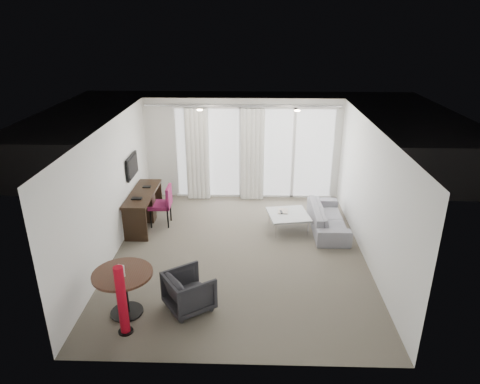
{
  "coord_description": "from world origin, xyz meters",
  "views": [
    {
      "loc": [
        0.24,
        -7.56,
        4.46
      ],
      "look_at": [
        0.0,
        0.6,
        1.1
      ],
      "focal_mm": 32.0,
      "sensor_mm": 36.0,
      "label": 1
    }
  ],
  "objects_px": {
    "round_table": "(125,293)",
    "coffee_table": "(288,222)",
    "rattan_chair_b": "(308,166)",
    "red_lamp": "(122,301)",
    "desk_chair": "(160,206)",
    "sofa": "(328,218)",
    "rattan_chair_a": "(273,166)",
    "desk": "(144,209)",
    "tub_armchair": "(189,291)"
  },
  "relations": [
    {
      "from": "red_lamp",
      "to": "tub_armchair",
      "type": "relative_size",
      "value": 1.62
    },
    {
      "from": "tub_armchair",
      "to": "coffee_table",
      "type": "distance_m",
      "value": 3.39
    },
    {
      "from": "red_lamp",
      "to": "sofa",
      "type": "bearing_deg",
      "value": 44.34
    },
    {
      "from": "desk",
      "to": "round_table",
      "type": "distance_m",
      "value": 3.2
    },
    {
      "from": "sofa",
      "to": "round_table",
      "type": "bearing_deg",
      "value": 129.62
    },
    {
      "from": "red_lamp",
      "to": "sofa",
      "type": "xyz_separation_m",
      "value": [
        3.62,
        3.54,
        -0.3
      ]
    },
    {
      "from": "desk",
      "to": "red_lamp",
      "type": "height_order",
      "value": "red_lamp"
    },
    {
      "from": "coffee_table",
      "to": "sofa",
      "type": "bearing_deg",
      "value": 3.82
    },
    {
      "from": "tub_armchair",
      "to": "rattan_chair_b",
      "type": "height_order",
      "value": "rattan_chair_b"
    },
    {
      "from": "rattan_chair_a",
      "to": "sofa",
      "type": "bearing_deg",
      "value": -85.58
    },
    {
      "from": "rattan_chair_a",
      "to": "rattan_chair_b",
      "type": "relative_size",
      "value": 1.07
    },
    {
      "from": "tub_armchair",
      "to": "sofa",
      "type": "height_order",
      "value": "tub_armchair"
    },
    {
      "from": "coffee_table",
      "to": "rattan_chair_b",
      "type": "distance_m",
      "value": 3.3
    },
    {
      "from": "sofa",
      "to": "red_lamp",
      "type": "bearing_deg",
      "value": 134.34
    },
    {
      "from": "round_table",
      "to": "coffee_table",
      "type": "height_order",
      "value": "round_table"
    },
    {
      "from": "round_table",
      "to": "tub_armchair",
      "type": "bearing_deg",
      "value": 9.16
    },
    {
      "from": "desk_chair",
      "to": "round_table",
      "type": "height_order",
      "value": "desk_chair"
    },
    {
      "from": "sofa",
      "to": "rattan_chair_b",
      "type": "relative_size",
      "value": 2.19
    },
    {
      "from": "round_table",
      "to": "coffee_table",
      "type": "xyz_separation_m",
      "value": [
        2.83,
        3.02,
        -0.18
      ]
    },
    {
      "from": "sofa",
      "to": "tub_armchair",
      "type": "bearing_deg",
      "value": 137.05
    },
    {
      "from": "tub_armchair",
      "to": "sofa",
      "type": "relative_size",
      "value": 0.38
    },
    {
      "from": "tub_armchair",
      "to": "rattan_chair_b",
      "type": "xyz_separation_m",
      "value": [
        2.63,
        6.05,
        0.1
      ]
    },
    {
      "from": "desk",
      "to": "sofa",
      "type": "bearing_deg",
      "value": -1.21
    },
    {
      "from": "coffee_table",
      "to": "sofa",
      "type": "relative_size",
      "value": 0.46
    },
    {
      "from": "desk_chair",
      "to": "sofa",
      "type": "height_order",
      "value": "desk_chair"
    },
    {
      "from": "red_lamp",
      "to": "round_table",
      "type": "bearing_deg",
      "value": 103.26
    },
    {
      "from": "sofa",
      "to": "rattan_chair_a",
      "type": "distance_m",
      "value": 3.25
    },
    {
      "from": "round_table",
      "to": "sofa",
      "type": "distance_m",
      "value": 4.84
    },
    {
      "from": "red_lamp",
      "to": "coffee_table",
      "type": "distance_m",
      "value": 4.43
    },
    {
      "from": "rattan_chair_b",
      "to": "round_table",
      "type": "bearing_deg",
      "value": -142.04
    },
    {
      "from": "desk",
      "to": "tub_armchair",
      "type": "height_order",
      "value": "desk"
    },
    {
      "from": "round_table",
      "to": "red_lamp",
      "type": "bearing_deg",
      "value": -76.74
    },
    {
      "from": "desk",
      "to": "sofa",
      "type": "relative_size",
      "value": 0.92
    },
    {
      "from": "desk",
      "to": "red_lamp",
      "type": "relative_size",
      "value": 1.48
    },
    {
      "from": "desk_chair",
      "to": "red_lamp",
      "type": "bearing_deg",
      "value": -87.99
    },
    {
      "from": "desk_chair",
      "to": "tub_armchair",
      "type": "relative_size",
      "value": 1.33
    },
    {
      "from": "sofa",
      "to": "rattan_chair_b",
      "type": "xyz_separation_m",
      "value": [
        -0.09,
        3.13,
        0.15
      ]
    },
    {
      "from": "tub_armchair",
      "to": "rattan_chair_b",
      "type": "distance_m",
      "value": 6.6
    },
    {
      "from": "rattan_chair_a",
      "to": "tub_armchair",
      "type": "bearing_deg",
      "value": -120.71
    },
    {
      "from": "red_lamp",
      "to": "rattan_chair_b",
      "type": "height_order",
      "value": "red_lamp"
    },
    {
      "from": "desk",
      "to": "sofa",
      "type": "height_order",
      "value": "desk"
    },
    {
      "from": "desk",
      "to": "rattan_chair_b",
      "type": "distance_m",
      "value": 5.1
    },
    {
      "from": "red_lamp",
      "to": "coffee_table",
      "type": "bearing_deg",
      "value": 51.96
    },
    {
      "from": "round_table",
      "to": "rattan_chair_a",
      "type": "xyz_separation_m",
      "value": [
        2.61,
        6.13,
        0.07
      ]
    },
    {
      "from": "desk",
      "to": "round_table",
      "type": "relative_size",
      "value": 1.8
    },
    {
      "from": "red_lamp",
      "to": "rattan_chair_b",
      "type": "bearing_deg",
      "value": 62.09
    },
    {
      "from": "red_lamp",
      "to": "rattan_chair_a",
      "type": "relative_size",
      "value": 1.28
    },
    {
      "from": "rattan_chair_b",
      "to": "tub_armchair",
      "type": "bearing_deg",
      "value": -135.2
    },
    {
      "from": "round_table",
      "to": "rattan_chair_a",
      "type": "bearing_deg",
      "value": 66.91
    },
    {
      "from": "red_lamp",
      "to": "tub_armchair",
      "type": "distance_m",
      "value": 1.12
    }
  ]
}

